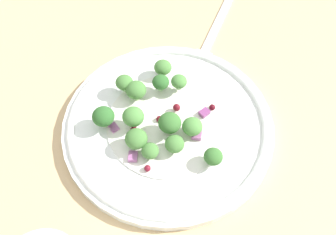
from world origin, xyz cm
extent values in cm
cube|color=tan|center=(0.00, 0.00, -1.00)|extent=(180.00, 180.00, 2.00)
cylinder|color=white|center=(-2.49, 0.96, 0.60)|extent=(26.36, 26.36, 1.20)
torus|color=white|center=(-2.49, 0.96, 1.20)|extent=(25.25, 25.25, 1.00)
cylinder|color=white|center=(-2.49, 0.96, 1.30)|extent=(15.29, 15.29, 0.20)
cylinder|color=#8EB77A|center=(1.65, -1.90, 1.72)|extent=(0.77, 0.77, 0.77)
ellipsoid|color=#477A38|center=(1.65, -1.90, 2.64)|extent=(2.06, 2.06, 1.54)
cylinder|color=#8EB77A|center=(-8.46, -3.61, 2.17)|extent=(0.85, 0.85, 0.85)
ellipsoid|color=#477A38|center=(-8.46, -3.61, 3.18)|extent=(2.25, 2.25, 1.69)
cylinder|color=#8EB77A|center=(-7.62, 0.95, 2.27)|extent=(0.82, 0.82, 0.82)
ellipsoid|color=#2D6028|center=(-7.62, 0.95, 3.25)|extent=(2.18, 2.18, 1.63)
cylinder|color=#ADD18E|center=(1.30, 1.04, 1.70)|extent=(0.86, 0.86, 0.86)
ellipsoid|color=#477A38|center=(1.30, 1.04, 2.73)|extent=(2.30, 2.30, 1.73)
cylinder|color=#8EB77A|center=(-7.33, 3.28, 2.30)|extent=(0.77, 0.77, 0.77)
ellipsoid|color=#4C843D|center=(-7.33, 3.28, 3.22)|extent=(2.05, 2.05, 1.54)
cylinder|color=#ADD18E|center=(-7.11, -2.31, 1.86)|extent=(0.99, 0.99, 0.99)
ellipsoid|color=#477A38|center=(-7.11, -2.31, 3.04)|extent=(2.63, 2.63, 1.98)
cylinder|color=#8EB77A|center=(-2.86, -3.20, 2.30)|extent=(0.99, 0.99, 0.99)
ellipsoid|color=#4C843D|center=(-2.86, -3.20, 3.49)|extent=(2.64, 2.64, 1.98)
cylinder|color=#9EC684|center=(3.77, 5.05, 1.81)|extent=(0.83, 0.83, 0.83)
ellipsoid|color=#386B2D|center=(3.77, 5.05, 2.81)|extent=(2.21, 2.21, 1.66)
cylinder|color=#ADD18E|center=(-3.70, -6.73, 2.02)|extent=(1.02, 1.02, 1.02)
ellipsoid|color=#2D6028|center=(-3.70, -6.73, 3.25)|extent=(2.73, 2.73, 2.04)
cylinder|color=#9EC684|center=(-10.33, 1.71, 1.81)|extent=(0.87, 0.87, 0.87)
ellipsoid|color=#477A38|center=(-10.33, 1.71, 2.86)|extent=(2.33, 2.33, 1.75)
cylinder|color=#9EC684|center=(-0.19, -3.26, 1.86)|extent=(1.00, 1.00, 1.00)
ellipsoid|color=#477A38|center=(-0.19, -3.26, 3.06)|extent=(2.67, 2.67, 2.00)
cylinder|color=#ADD18E|center=(-0.52, 3.53, 1.88)|extent=(0.92, 0.92, 0.92)
ellipsoid|color=#4C843D|center=(-0.52, 3.53, 2.99)|extent=(2.45, 2.45, 1.84)
cylinder|color=#8EB77A|center=(-1.26, 0.94, 2.16)|extent=(1.04, 1.04, 1.04)
ellipsoid|color=#386B2D|center=(-1.26, 0.94, 3.41)|extent=(2.78, 2.78, 2.08)
sphere|color=#4C0A14|center=(-3.72, 6.88, 1.62)|extent=(0.78, 0.78, 0.78)
sphere|color=maroon|center=(-3.14, -0.43, 1.66)|extent=(0.83, 0.83, 0.83)
sphere|color=maroon|center=(-4.18, 2.36, 2.09)|extent=(0.93, 0.93, 0.93)
sphere|color=maroon|center=(3.35, -2.52, 1.76)|extent=(0.77, 0.77, 0.77)
sphere|color=#4C0A14|center=(-2.17, -3.37, 1.67)|extent=(0.82, 0.82, 0.82)
cube|color=#843D75|center=(-3.00, 5.69, 1.76)|extent=(1.44, 1.54, 0.55)
cube|color=#A35B93|center=(1.48, -3.94, 1.69)|extent=(1.48, 1.31, 0.54)
cube|color=#A35B93|center=(0.15, 4.04, 1.77)|extent=(1.52, 1.50, 0.57)
cube|color=#A35B93|center=(-3.01, -5.72, 1.46)|extent=(1.51, 1.39, 0.42)
cube|color=silver|center=(-20.84, 12.53, 0.25)|extent=(13.32, 9.02, 0.50)
cube|color=silver|center=(-12.97, 7.57, 0.25)|extent=(4.33, 3.95, 0.50)
camera|label=1|loc=(24.59, -4.02, 44.10)|focal=43.84mm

